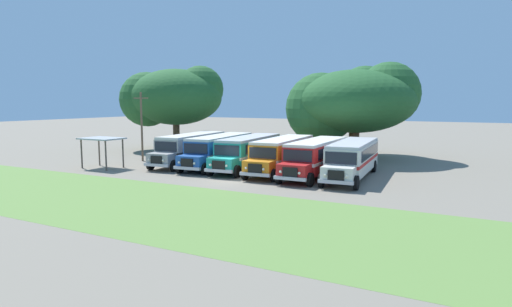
# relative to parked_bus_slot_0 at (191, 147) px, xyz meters

# --- Properties ---
(ground_plane) EXTENTS (220.00, 220.00, 0.00)m
(ground_plane) POSITION_rel_parked_bus_slot_0_xyz_m (8.02, -5.81, -1.58)
(ground_plane) COLOR slate
(foreground_grass_strip) EXTENTS (80.00, 11.09, 0.01)m
(foreground_grass_strip) POSITION_rel_parked_bus_slot_0_xyz_m (8.02, -14.90, -1.58)
(foreground_grass_strip) COLOR olive
(foreground_grass_strip) RESTS_ON ground_plane
(parked_bus_slot_0) EXTENTS (3.65, 10.99, 2.82)m
(parked_bus_slot_0) POSITION_rel_parked_bus_slot_0_xyz_m (0.00, 0.00, 0.00)
(parked_bus_slot_0) COLOR #9E9993
(parked_bus_slot_0) RESTS_ON ground_plane
(parked_bus_slot_1) EXTENTS (3.62, 10.98, 2.82)m
(parked_bus_slot_1) POSITION_rel_parked_bus_slot_0_xyz_m (3.34, -0.19, 0.00)
(parked_bus_slot_1) COLOR #23519E
(parked_bus_slot_1) RESTS_ON ground_plane
(parked_bus_slot_2) EXTENTS (3.49, 10.96, 2.82)m
(parked_bus_slot_2) POSITION_rel_parked_bus_slot_0_xyz_m (6.38, -0.11, 0.00)
(parked_bus_slot_2) COLOR teal
(parked_bus_slot_2) RESTS_ON ground_plane
(parked_bus_slot_3) EXTENTS (3.27, 10.93, 2.82)m
(parked_bus_slot_3) POSITION_rel_parked_bus_slot_0_xyz_m (9.78, -0.27, 0.00)
(parked_bus_slot_3) COLOR orange
(parked_bus_slot_3) RESTS_ON ground_plane
(parked_bus_slot_4) EXTENTS (2.92, 10.87, 2.82)m
(parked_bus_slot_4) POSITION_rel_parked_bus_slot_0_xyz_m (12.96, -0.63, 0.00)
(parked_bus_slot_4) COLOR red
(parked_bus_slot_4) RESTS_ON ground_plane
(parked_bus_slot_5) EXTENTS (3.41, 10.95, 2.82)m
(parked_bus_slot_5) POSITION_rel_parked_bus_slot_0_xyz_m (15.88, -0.44, 0.00)
(parked_bus_slot_5) COLOR silver
(parked_bus_slot_5) RESTS_ON ground_plane
(broad_shade_tree) EXTENTS (13.54, 13.26, 10.03)m
(broad_shade_tree) POSITION_rel_parked_bus_slot_0_xyz_m (12.47, 11.91, 4.42)
(broad_shade_tree) COLOR brown
(broad_shade_tree) RESTS_ON ground_plane
(secondary_tree) EXTENTS (12.64, 11.27, 10.22)m
(secondary_tree) POSITION_rel_parked_bus_slot_0_xyz_m (-8.81, 8.87, 4.93)
(secondary_tree) COLOR brown
(secondary_tree) RESTS_ON ground_plane
(utility_pole) EXTENTS (1.80, 0.20, 6.87)m
(utility_pole) POSITION_rel_parked_bus_slot_0_xyz_m (-5.28, -0.96, 2.10)
(utility_pole) COLOR brown
(utility_pole) RESTS_ON ground_plane
(waiting_shelter) EXTENTS (3.60, 2.60, 2.72)m
(waiting_shelter) POSITION_rel_parked_bus_slot_0_xyz_m (-5.32, -6.07, 0.87)
(waiting_shelter) COLOR brown
(waiting_shelter) RESTS_ON ground_plane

